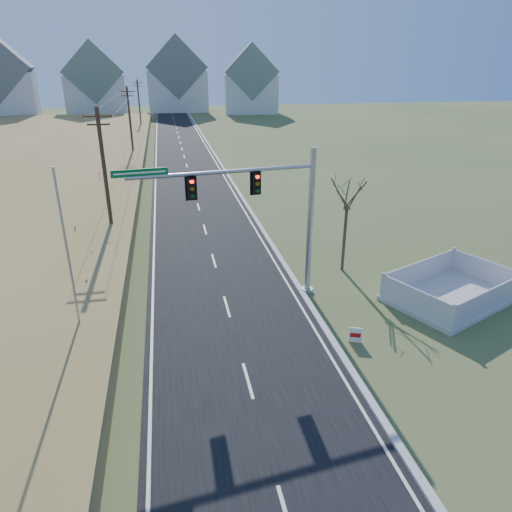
{
  "coord_description": "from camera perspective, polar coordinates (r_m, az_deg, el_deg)",
  "views": [
    {
      "loc": [
        -2.5,
        -16.24,
        11.37
      ],
      "look_at": [
        1.19,
        2.4,
        3.4
      ],
      "focal_mm": 32.0,
      "sensor_mm": 36.0,
      "label": 1
    }
  ],
  "objects": [
    {
      "name": "utility_pole_far",
      "position": [
        91.57,
        -14.39,
        17.89
      ],
      "size": [
        1.8,
        0.26,
        9.0
      ],
      "color": "#422D1E",
      "rests_on": "ground"
    },
    {
      "name": "bare_tree",
      "position": [
        26.37,
        11.44,
        7.82
      ],
      "size": [
        2.24,
        2.24,
        5.93
      ],
      "color": "#4C3F33",
      "rests_on": "ground"
    },
    {
      "name": "utility_pole_near",
      "position": [
        32.2,
        -18.35,
        9.62
      ],
      "size": [
        1.8,
        0.26,
        9.0
      ],
      "color": "#422D1E",
      "rests_on": "ground"
    },
    {
      "name": "condo_n",
      "position": [
        128.38,
        -9.84,
        20.76
      ],
      "size": [
        15.27,
        10.2,
        18.54
      ],
      "color": "silver",
      "rests_on": "ground"
    },
    {
      "name": "fence_enclosure",
      "position": [
        26.05,
        23.15,
        -4.41
      ],
      "size": [
        7.61,
        6.56,
        1.46
      ],
      "rotation": [
        0.0,
        0.0,
        0.41
      ],
      "color": "#B7B5AD",
      "rests_on": "ground"
    },
    {
      "name": "curb",
      "position": [
        67.52,
        -5.54,
        13.02
      ],
      "size": [
        0.3,
        180.0,
        0.18
      ],
      "primitive_type": "cube",
      "color": "#B2AFA8",
      "rests_on": "ground"
    },
    {
      "name": "ground",
      "position": [
        19.98,
        -2.07,
        -11.95
      ],
      "size": [
        260.0,
        260.0,
        0.0
      ],
      "primitive_type": "plane",
      "color": "#455529",
      "rests_on": "ground"
    },
    {
      "name": "traffic_signal_mast",
      "position": [
        22.51,
        2.43,
        5.51
      ],
      "size": [
        9.68,
        1.48,
        7.75
      ],
      "rotation": [
        0.0,
        0.0,
        0.12
      ],
      "color": "#9EA0A5",
      "rests_on": "ground"
    },
    {
      "name": "open_sign",
      "position": [
        20.88,
        12.32,
        -9.61
      ],
      "size": [
        0.56,
        0.24,
        0.71
      ],
      "rotation": [
        0.0,
        0.0,
        -0.33
      ],
      "color": "white",
      "rests_on": "ground"
    },
    {
      "name": "utility_pole_mid",
      "position": [
        61.74,
        -15.45,
        15.75
      ],
      "size": [
        1.8,
        0.26,
        9.0
      ],
      "color": "#422D1E",
      "rests_on": "ground"
    },
    {
      "name": "condo_ne",
      "position": [
        122.41,
        -0.65,
        20.62
      ],
      "size": [
        14.12,
        10.51,
        16.52
      ],
      "rotation": [
        0.0,
        0.0,
        -0.1
      ],
      "color": "silver",
      "rests_on": "ground"
    },
    {
      "name": "condo_nnw",
      "position": [
        125.28,
        -19.47,
        19.52
      ],
      "size": [
        14.93,
        11.17,
        17.03
      ],
      "rotation": [
        0.0,
        0.0,
        0.07
      ],
      "color": "silver",
      "rests_on": "ground"
    },
    {
      "name": "road",
      "position": [
        67.25,
        -9.14,
        12.76
      ],
      "size": [
        8.0,
        180.0,
        0.06
      ],
      "primitive_type": "cube",
      "color": "black",
      "rests_on": "ground"
    },
    {
      "name": "flagpole",
      "position": [
        20.15,
        -21.95,
        -3.07
      ],
      "size": [
        0.36,
        0.36,
        7.91
      ],
      "color": "#B7B5AD",
      "rests_on": "ground"
    }
  ]
}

